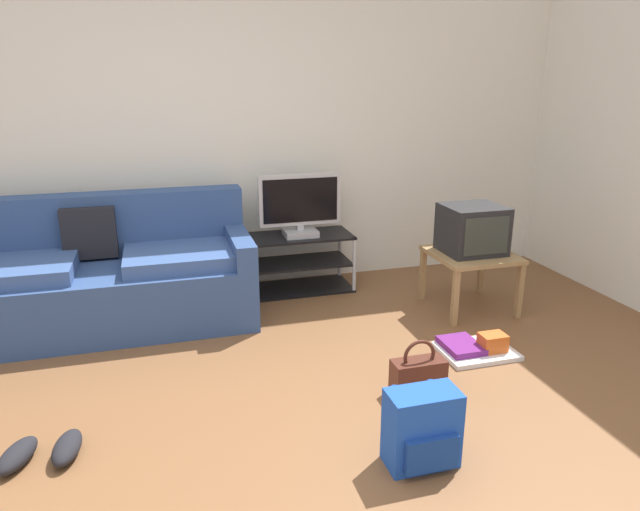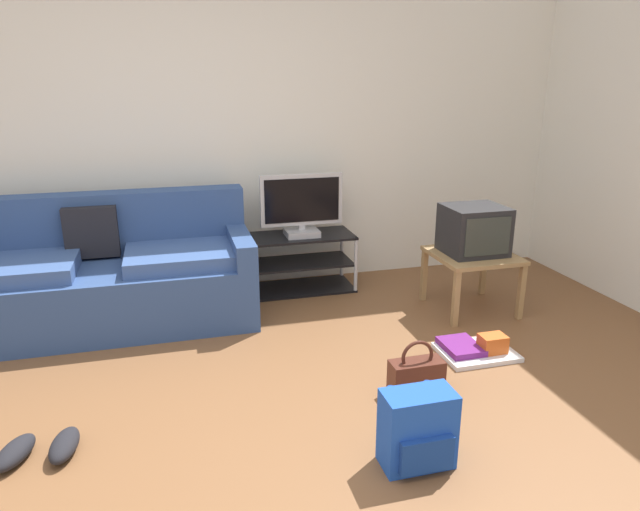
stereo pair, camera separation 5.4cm
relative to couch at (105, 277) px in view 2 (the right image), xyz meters
name	(u,v)px [view 2 (the right image)]	position (x,y,z in m)	size (l,w,h in m)	color
ground_plane	(262,467)	(0.79, -1.86, -0.34)	(9.00, 9.80, 0.02)	brown
wall_back	(204,120)	(0.79, 0.59, 1.02)	(9.00, 0.10, 2.70)	silver
couch	(105,277)	(0.00, 0.00, 0.00)	(2.02, 0.84, 0.88)	navy
tv_stand	(301,262)	(1.48, 0.27, -0.10)	(0.83, 0.41, 0.46)	black
flat_tv	(302,206)	(1.48, 0.25, 0.37)	(0.65, 0.22, 0.49)	#B2B2B7
side_table	(472,261)	(2.60, -0.47, 0.04)	(0.57, 0.57, 0.44)	#9E7A4C
crt_tv	(474,230)	(2.60, -0.45, 0.28)	(0.42, 0.39, 0.35)	#232326
backpack	(418,430)	(1.46, -2.03, -0.16)	(0.32, 0.25, 0.36)	blue
handbag	(416,376)	(1.71, -1.48, -0.22)	(0.30, 0.13, 0.32)	#4C2319
sneakers_pair	(40,449)	(-0.19, -1.54, -0.29)	(0.39, 0.29, 0.09)	black
floor_tray	(476,349)	(2.27, -1.15, -0.29)	(0.46, 0.35, 0.14)	silver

